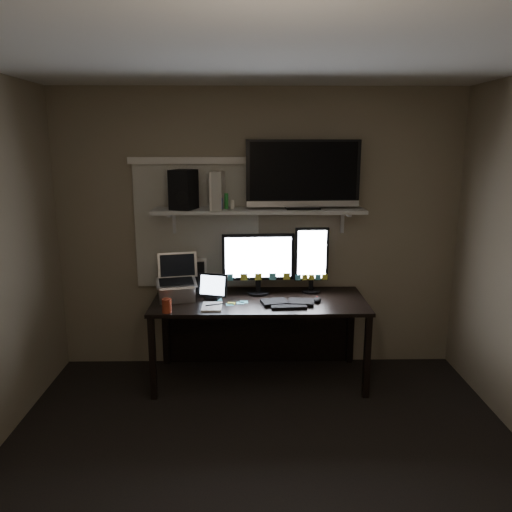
{
  "coord_description": "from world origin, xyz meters",
  "views": [
    {
      "loc": [
        -0.09,
        -2.62,
        2.04
      ],
      "look_at": [
        -0.03,
        1.25,
        1.15
      ],
      "focal_mm": 35.0,
      "sensor_mm": 36.0,
      "label": 1
    }
  ],
  "objects_px": {
    "cup": "(167,306)",
    "desk": "(259,314)",
    "game_console": "(217,190)",
    "speaker": "(184,190)",
    "tv": "(303,175)",
    "monitor_landscape": "(258,263)",
    "monitor_portrait": "(312,260)",
    "tablet": "(213,286)",
    "keyboard": "(288,302)",
    "mouse": "(317,300)",
    "laptop": "(176,278)"
  },
  "relations": [
    {
      "from": "desk",
      "to": "cup",
      "type": "height_order",
      "value": "cup"
    },
    {
      "from": "cup",
      "to": "desk",
      "type": "bearing_deg",
      "value": 30.74
    },
    {
      "from": "tv",
      "to": "speaker",
      "type": "bearing_deg",
      "value": 178.04
    },
    {
      "from": "tablet",
      "to": "keyboard",
      "type": "bearing_deg",
      "value": 4.4
    },
    {
      "from": "cup",
      "to": "game_console",
      "type": "bearing_deg",
      "value": 52.8
    },
    {
      "from": "tablet",
      "to": "speaker",
      "type": "bearing_deg",
      "value": 162.75
    },
    {
      "from": "keyboard",
      "to": "cup",
      "type": "bearing_deg",
      "value": -171.4
    },
    {
      "from": "monitor_landscape",
      "to": "tv",
      "type": "height_order",
      "value": "tv"
    },
    {
      "from": "game_console",
      "to": "keyboard",
      "type": "bearing_deg",
      "value": -19.47
    },
    {
      "from": "monitor_portrait",
      "to": "keyboard",
      "type": "bearing_deg",
      "value": -126.94
    },
    {
      "from": "cup",
      "to": "mouse",
      "type": "bearing_deg",
      "value": 11.27
    },
    {
      "from": "game_console",
      "to": "speaker",
      "type": "bearing_deg",
      "value": -168.73
    },
    {
      "from": "tablet",
      "to": "tv",
      "type": "distance_m",
      "value": 1.21
    },
    {
      "from": "desk",
      "to": "game_console",
      "type": "relative_size",
      "value": 5.69
    },
    {
      "from": "keyboard",
      "to": "cup",
      "type": "relative_size",
      "value": 3.97
    },
    {
      "from": "tablet",
      "to": "cup",
      "type": "bearing_deg",
      "value": -119.37
    },
    {
      "from": "keyboard",
      "to": "tablet",
      "type": "xyz_separation_m",
      "value": [
        -0.63,
        0.13,
        0.1
      ]
    },
    {
      "from": "monitor_portrait",
      "to": "laptop",
      "type": "xyz_separation_m",
      "value": [
        -1.17,
        -0.2,
        -0.11
      ]
    },
    {
      "from": "monitor_landscape",
      "to": "tablet",
      "type": "height_order",
      "value": "monitor_landscape"
    },
    {
      "from": "cup",
      "to": "speaker",
      "type": "height_order",
      "value": "speaker"
    },
    {
      "from": "speaker",
      "to": "mouse",
      "type": "bearing_deg",
      "value": 6.13
    },
    {
      "from": "monitor_portrait",
      "to": "speaker",
      "type": "distance_m",
      "value": 1.26
    },
    {
      "from": "monitor_portrait",
      "to": "tablet",
      "type": "bearing_deg",
      "value": -169.14
    },
    {
      "from": "keyboard",
      "to": "cup",
      "type": "distance_m",
      "value": 0.99
    },
    {
      "from": "monitor_portrait",
      "to": "tv",
      "type": "relative_size",
      "value": 0.62
    },
    {
      "from": "mouse",
      "to": "cup",
      "type": "xyz_separation_m",
      "value": [
        -1.22,
        -0.24,
        0.04
      ]
    },
    {
      "from": "desk",
      "to": "keyboard",
      "type": "height_order",
      "value": "keyboard"
    },
    {
      "from": "monitor_landscape",
      "to": "mouse",
      "type": "xyz_separation_m",
      "value": [
        0.49,
        -0.25,
        -0.26
      ]
    },
    {
      "from": "monitor_portrait",
      "to": "mouse",
      "type": "relative_size",
      "value": 5.87
    },
    {
      "from": "monitor_portrait",
      "to": "mouse",
      "type": "distance_m",
      "value": 0.4
    },
    {
      "from": "keyboard",
      "to": "laptop",
      "type": "xyz_separation_m",
      "value": [
        -0.93,
        0.13,
        0.17
      ]
    },
    {
      "from": "tv",
      "to": "speaker",
      "type": "xyz_separation_m",
      "value": [
        -1.01,
        -0.02,
        -0.12
      ]
    },
    {
      "from": "game_console",
      "to": "monitor_portrait",
      "type": "bearing_deg",
      "value": 10.04
    },
    {
      "from": "monitor_landscape",
      "to": "game_console",
      "type": "height_order",
      "value": "game_console"
    },
    {
      "from": "laptop",
      "to": "mouse",
      "type": "bearing_deg",
      "value": -16.73
    },
    {
      "from": "tv",
      "to": "game_console",
      "type": "relative_size",
      "value": 3.04
    },
    {
      "from": "monitor_portrait",
      "to": "keyboard",
      "type": "xyz_separation_m",
      "value": [
        -0.23,
        -0.33,
        -0.28
      ]
    },
    {
      "from": "keyboard",
      "to": "tv",
      "type": "xyz_separation_m",
      "value": [
        0.14,
        0.31,
        1.02
      ]
    },
    {
      "from": "speaker",
      "to": "desk",
      "type": "bearing_deg",
      "value": 13.79
    },
    {
      "from": "desk",
      "to": "monitor_landscape",
      "type": "distance_m",
      "value": 0.45
    },
    {
      "from": "desk",
      "to": "tv",
      "type": "relative_size",
      "value": 1.87
    },
    {
      "from": "game_console",
      "to": "speaker",
      "type": "xyz_separation_m",
      "value": [
        -0.28,
        -0.01,
        0.01
      ]
    },
    {
      "from": "monitor_portrait",
      "to": "laptop",
      "type": "bearing_deg",
      "value": -172.32
    },
    {
      "from": "desk",
      "to": "game_console",
      "type": "distance_m",
      "value": 1.14
    },
    {
      "from": "cup",
      "to": "tv",
      "type": "bearing_deg",
      "value": 24.55
    },
    {
      "from": "monitor_portrait",
      "to": "game_console",
      "type": "relative_size",
      "value": 1.87
    },
    {
      "from": "desk",
      "to": "tablet",
      "type": "relative_size",
      "value": 6.97
    },
    {
      "from": "laptop",
      "to": "desk",
      "type": "bearing_deg",
      "value": -3.79
    },
    {
      "from": "speaker",
      "to": "monitor_portrait",
      "type": "bearing_deg",
      "value": 20.56
    },
    {
      "from": "desk",
      "to": "tablet",
      "type": "bearing_deg",
      "value": -164.84
    }
  ]
}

